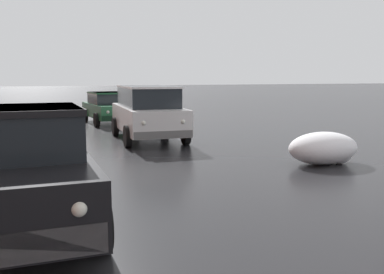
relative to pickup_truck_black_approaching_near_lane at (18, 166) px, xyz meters
name	(u,v)px	position (x,y,z in m)	size (l,w,h in m)	color
snow_bank_near_corner_right	(324,149)	(7.02, 1.94, -0.51)	(1.86, 1.19, 0.79)	white
pickup_truck_black_approaching_near_lane	(18,166)	(0.00, 0.00, 0.00)	(2.18, 4.97, 1.76)	black
suv_white_parked_kerbside_close	(148,111)	(4.21, 7.53, 0.11)	(2.32, 4.63, 1.82)	silver
sedan_green_parked_kerbside_mid	(108,107)	(4.09, 13.30, -0.13)	(1.98, 4.07, 1.42)	#1E5633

